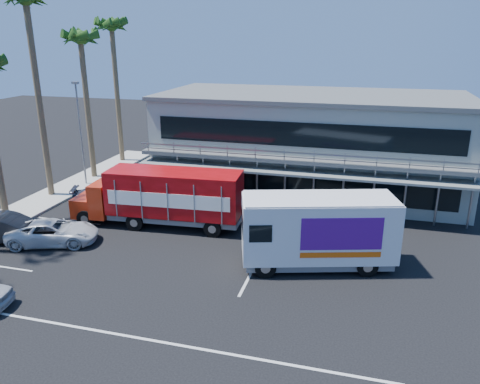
# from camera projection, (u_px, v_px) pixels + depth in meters

# --- Properties ---
(ground) EXTENTS (120.00, 120.00, 0.00)m
(ground) POSITION_uv_depth(u_px,v_px,m) (211.00, 271.00, 23.67)
(ground) COLOR black
(ground) RESTS_ON ground
(building) EXTENTS (22.40, 12.00, 7.30)m
(building) POSITION_uv_depth(u_px,v_px,m) (311.00, 142.00, 35.43)
(building) COLOR #979D90
(building) RESTS_ON ground
(curb_strip) EXTENTS (3.00, 32.00, 0.16)m
(curb_strip) POSITION_uv_depth(u_px,v_px,m) (36.00, 204.00, 32.88)
(curb_strip) COLOR #A5A399
(curb_strip) RESTS_ON ground
(palm_d) EXTENTS (2.80, 2.80, 14.75)m
(palm_d) POSITION_uv_depth(u_px,v_px,m) (27.00, 12.00, 30.72)
(palm_d) COLOR brown
(palm_d) RESTS_ON ground
(palm_e) EXTENTS (2.80, 2.80, 12.25)m
(palm_e) POSITION_uv_depth(u_px,v_px,m) (81.00, 46.00, 35.88)
(palm_e) COLOR brown
(palm_e) RESTS_ON ground
(palm_f) EXTENTS (2.80, 2.80, 13.25)m
(palm_f) POSITION_uv_depth(u_px,v_px,m) (112.00, 34.00, 40.72)
(palm_f) COLOR brown
(palm_f) RESTS_ON ground
(light_pole_far) EXTENTS (0.50, 0.25, 8.09)m
(light_pole_far) POSITION_uv_depth(u_px,v_px,m) (80.00, 129.00, 35.85)
(light_pole_far) COLOR gray
(light_pole_far) RESTS_ON ground
(red_truck) EXTENTS (10.76, 3.23, 3.57)m
(red_truck) POSITION_uv_depth(u_px,v_px,m) (163.00, 196.00, 28.76)
(red_truck) COLOR #AB240D
(red_truck) RESTS_ON ground
(white_van) EXTENTS (8.09, 4.71, 3.74)m
(white_van) POSITION_uv_depth(u_px,v_px,m) (318.00, 230.00, 23.61)
(white_van) COLOR silver
(white_van) RESTS_ON ground
(parked_car_b) EXTENTS (5.13, 2.94, 1.60)m
(parked_car_b) POSITION_uv_depth(u_px,v_px,m) (7.00, 228.00, 26.91)
(parked_car_b) COLOR black
(parked_car_b) RESTS_ON ground
(parked_car_c) EXTENTS (5.45, 3.78, 1.38)m
(parked_car_c) POSITION_uv_depth(u_px,v_px,m) (53.00, 232.00, 26.62)
(parked_car_c) COLOR silver
(parked_car_c) RESTS_ON ground
(parked_car_d) EXTENTS (5.08, 3.42, 1.37)m
(parked_car_d) POSITION_uv_depth(u_px,v_px,m) (107.00, 196.00, 32.70)
(parked_car_d) COLOR #303341
(parked_car_d) RESTS_ON ground
(parked_car_e) EXTENTS (4.82, 2.89, 1.54)m
(parked_car_e) POSITION_uv_depth(u_px,v_px,m) (138.00, 181.00, 35.68)
(parked_car_e) COLOR gray
(parked_car_e) RESTS_ON ground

